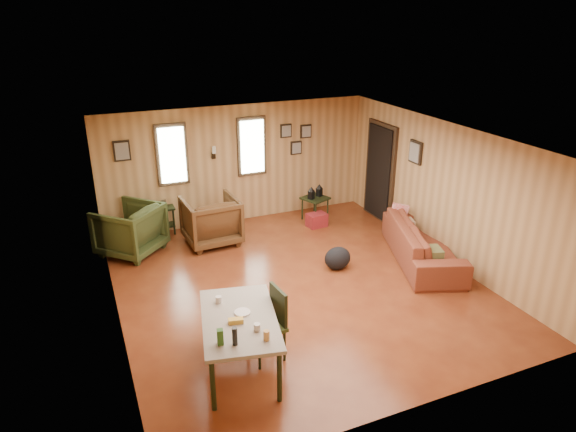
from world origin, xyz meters
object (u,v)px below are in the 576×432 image
object	(u,v)px
dining_table	(239,323)
end_table	(160,214)
side_table	(315,196)
recliner_green	(130,227)
recliner_brown	(211,218)
sofa	(423,237)

from	to	relation	value
dining_table	end_table	bearing A→B (deg)	103.90
side_table	recliner_green	bearing A→B (deg)	-178.10
recliner_brown	dining_table	distance (m)	3.79
recliner_green	side_table	world-z (taller)	recliner_green
recliner_brown	recliner_green	world-z (taller)	recliner_green
sofa	dining_table	xyz separation A→B (m)	(-3.86, -1.58, 0.23)
sofa	end_table	world-z (taller)	sofa
sofa	recliner_brown	world-z (taller)	recliner_brown
dining_table	side_table	bearing A→B (deg)	65.67
recliner_brown	dining_table	bearing A→B (deg)	77.19
end_table	recliner_brown	bearing A→B (deg)	-46.70
recliner_brown	recliner_green	size ratio (longest dim) A/B	0.99
sofa	end_table	xyz separation A→B (m)	(-4.01, 3.00, -0.07)
recliner_green	dining_table	size ratio (longest dim) A/B	0.63
sofa	recliner_brown	distance (m)	3.86
sofa	recliner_green	world-z (taller)	recliner_green
sofa	end_table	size ratio (longest dim) A/B	3.36
end_table	sofa	bearing A→B (deg)	-36.82
end_table	side_table	xyz separation A→B (m)	(3.10, -0.58, 0.13)
sofa	recliner_green	bearing A→B (deg)	83.84
end_table	side_table	bearing A→B (deg)	-10.55
recliner_green	dining_table	xyz separation A→B (m)	(0.80, -3.88, 0.18)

